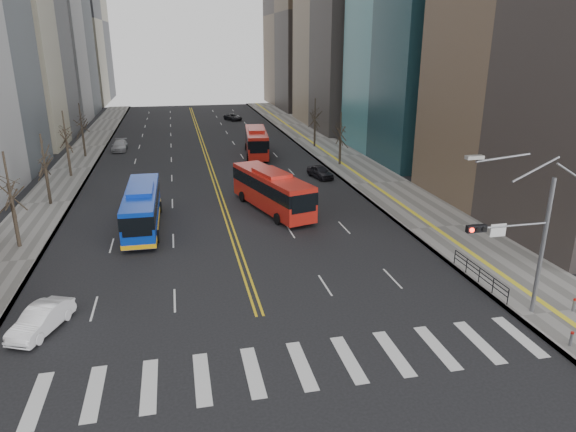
% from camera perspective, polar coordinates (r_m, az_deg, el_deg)
% --- Properties ---
extents(ground, '(220.00, 220.00, 0.00)m').
position_cam_1_polar(ground, '(25.40, -1.17, -16.59)').
color(ground, black).
extents(sidewalk_right, '(7.00, 130.00, 0.15)m').
position_cam_1_polar(sidewalk_right, '(70.32, 5.66, 6.65)').
color(sidewalk_right, '#65635E').
rests_on(sidewalk_right, ground).
extents(sidewalk_left, '(5.00, 130.00, 0.15)m').
position_cam_1_polar(sidewalk_left, '(68.12, -22.81, 4.87)').
color(sidewalk_left, '#65635E').
rests_on(sidewalk_left, ground).
extents(crosswalk, '(26.70, 4.00, 0.01)m').
position_cam_1_polar(crosswalk, '(25.40, -1.17, -16.58)').
color(crosswalk, silver).
rests_on(crosswalk, ground).
extents(centerline, '(0.55, 100.00, 0.01)m').
position_cam_1_polar(centerline, '(76.86, -9.33, 7.47)').
color(centerline, gold).
rests_on(centerline, ground).
extents(signal_mast, '(5.37, 0.37, 9.39)m').
position_cam_1_polar(signal_mast, '(30.18, 24.51, -2.04)').
color(signal_mast, slate).
rests_on(signal_mast, ground).
extents(pedestrian_railing, '(0.06, 6.06, 1.02)m').
position_cam_1_polar(pedestrian_railing, '(34.93, 20.50, -5.91)').
color(pedestrian_railing, black).
rests_on(pedestrian_railing, sidewalk_right).
extents(street_trees, '(35.20, 47.20, 7.60)m').
position_cam_1_polar(street_trees, '(55.86, -15.69, 7.92)').
color(street_trees, black).
rests_on(street_trees, ground).
extents(blue_bus, '(2.87, 11.91, 3.46)m').
position_cam_1_polar(blue_bus, '(44.08, -15.91, 1.02)').
color(blue_bus, '#0B33B1').
rests_on(blue_bus, ground).
extents(red_bus_near, '(5.81, 12.04, 3.71)m').
position_cam_1_polar(red_bus_near, '(46.78, -1.81, 3.07)').
color(red_bus_near, red).
rests_on(red_bus_near, ground).
extents(red_bus_far, '(3.92, 11.81, 3.66)m').
position_cam_1_polar(red_bus_far, '(70.72, -3.53, 8.39)').
color(red_bus_far, red).
rests_on(red_bus_far, ground).
extents(car_white, '(2.99, 4.48, 1.40)m').
position_cam_1_polar(car_white, '(30.79, -25.74, -10.32)').
color(car_white, white).
rests_on(car_white, ground).
extents(car_dark_mid, '(2.56, 4.40, 1.41)m').
position_cam_1_polar(car_dark_mid, '(58.72, 3.59, 4.92)').
color(car_dark_mid, black).
rests_on(car_dark_mid, ground).
extents(car_silver, '(2.04, 4.93, 1.43)m').
position_cam_1_polar(car_silver, '(77.72, -18.19, 7.45)').
color(car_silver, '#9B9CA0').
rests_on(car_silver, ground).
extents(car_dark_far, '(3.69, 5.06, 1.28)m').
position_cam_1_polar(car_dark_far, '(104.12, -6.14, 10.87)').
color(car_dark_far, black).
rests_on(car_dark_far, ground).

